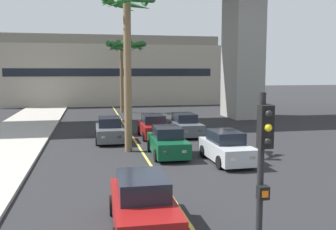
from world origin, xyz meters
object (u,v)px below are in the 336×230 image
(car_queue_front, at_px, (167,142))
(car_queue_fourth, at_px, (153,127))
(traffic_light_median_near, at_px, (262,175))
(palm_tree_mid_median, at_px, (127,28))
(car_queue_fifth, at_px, (143,205))
(palm_tree_near_median, at_px, (126,56))
(car_queue_second, at_px, (226,148))
(car_queue_third, at_px, (110,130))
(car_queue_sixth, at_px, (185,125))
(palm_tree_far_median, at_px, (121,55))

(car_queue_front, height_order, car_queue_fourth, same)
(traffic_light_median_near, xyz_separation_m, palm_tree_mid_median, (-0.92, 15.12, 4.20))
(traffic_light_median_near, bearing_deg, car_queue_fifth, 110.01)
(palm_tree_near_median, xyz_separation_m, palm_tree_mid_median, (-1.16, -12.73, 1.07))
(car_queue_fourth, relative_size, palm_tree_mid_median, 0.47)
(car_queue_fourth, bearing_deg, car_queue_second, -72.37)
(car_queue_front, bearing_deg, car_queue_third, 120.45)
(car_queue_front, height_order, car_queue_third, same)
(car_queue_third, distance_m, traffic_light_median_near, 18.69)
(traffic_light_median_near, distance_m, palm_tree_near_median, 28.02)
(car_queue_fifth, distance_m, traffic_light_median_near, 5.03)
(car_queue_sixth, relative_size, palm_tree_mid_median, 0.47)
(car_queue_third, distance_m, palm_tree_mid_median, 7.11)
(car_queue_fourth, height_order, palm_tree_mid_median, palm_tree_mid_median)
(car_queue_sixth, height_order, palm_tree_near_median, palm_tree_near_median)
(palm_tree_near_median, bearing_deg, car_queue_fourth, -83.39)
(car_queue_front, height_order, palm_tree_near_median, palm_tree_near_median)
(car_queue_second, distance_m, traffic_light_median_near, 12.34)
(car_queue_third, height_order, palm_tree_mid_median, palm_tree_mid_median)
(palm_tree_near_median, xyz_separation_m, palm_tree_far_median, (0.20, 7.63, 0.43))
(car_queue_front, relative_size, car_queue_second, 1.00)
(car_queue_fifth, xyz_separation_m, palm_tree_near_median, (1.82, 23.51, 5.13))
(car_queue_fourth, bearing_deg, palm_tree_mid_median, -117.30)
(car_queue_second, bearing_deg, palm_tree_mid_median, 142.60)
(car_queue_third, distance_m, car_queue_sixth, 5.46)
(car_queue_third, relative_size, traffic_light_median_near, 0.98)
(car_queue_front, distance_m, car_queue_sixth, 6.49)
(car_queue_third, bearing_deg, palm_tree_mid_median, -75.32)
(car_queue_fourth, bearing_deg, car_queue_sixth, 8.43)
(car_queue_front, bearing_deg, car_queue_fourth, 88.24)
(car_queue_second, bearing_deg, palm_tree_far_median, 97.71)
(car_queue_second, distance_m, palm_tree_near_median, 17.37)
(car_queue_front, bearing_deg, car_queue_sixth, 67.48)
(traffic_light_median_near, distance_m, palm_tree_mid_median, 15.72)
(car_queue_second, xyz_separation_m, car_queue_third, (-5.47, 6.88, 0.00))
(car_queue_second, height_order, car_queue_sixth, same)
(car_queue_third, height_order, traffic_light_median_near, traffic_light_median_near)
(car_queue_fourth, relative_size, palm_tree_near_median, 0.56)
(car_queue_fifth, bearing_deg, car_queue_third, 90.91)
(car_queue_front, bearing_deg, car_queue_fifth, -105.84)
(car_queue_sixth, bearing_deg, traffic_light_median_near, -100.23)
(car_queue_second, height_order, palm_tree_far_median, palm_tree_far_median)
(car_queue_front, xyz_separation_m, car_queue_fifth, (-2.64, -9.29, 0.00))
(car_queue_second, bearing_deg, car_queue_fifth, -125.80)
(car_queue_front, xyz_separation_m, car_queue_second, (2.61, -2.02, 0.00))
(car_queue_second, distance_m, car_queue_third, 8.79)
(car_queue_fourth, relative_size, car_queue_sixth, 0.99)
(palm_tree_near_median, height_order, palm_tree_mid_median, palm_tree_mid_median)
(car_queue_fourth, bearing_deg, car_queue_third, -165.49)
(car_queue_front, relative_size, car_queue_fifth, 1.00)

